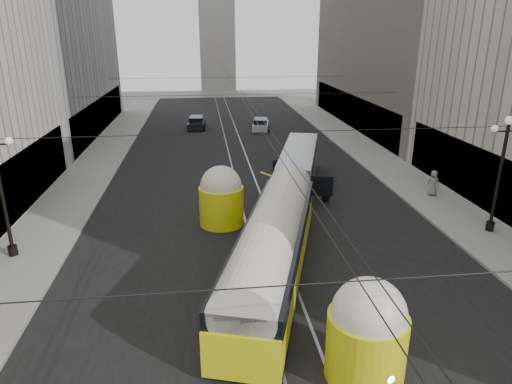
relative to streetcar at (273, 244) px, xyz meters
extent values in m
cube|color=black|center=(0.14, 17.98, -1.73)|extent=(20.00, 85.00, 0.02)
cube|color=gray|center=(-11.86, 21.48, -1.66)|extent=(4.00, 72.00, 0.15)
cube|color=gray|center=(12.14, 21.48, -1.66)|extent=(4.00, 72.00, 0.15)
cube|color=gray|center=(-0.61, 17.98, -1.73)|extent=(0.12, 85.00, 0.04)
cube|color=gray|center=(0.89, 17.98, -1.73)|extent=(0.12, 85.00, 0.04)
cube|color=black|center=(-13.91, 9.48, 0.27)|extent=(0.10, 18.00, 3.60)
cube|color=black|center=(-13.91, 33.48, 0.27)|extent=(0.10, 25.20, 3.60)
cube|color=black|center=(14.19, 7.48, 0.27)|extent=(0.10, 18.00, 3.60)
cube|color=black|center=(14.19, 33.48, 0.27)|extent=(0.10, 28.80, 3.60)
cube|color=#B2AFA8|center=(0.14, 65.48, 10.27)|extent=(6.00, 6.00, 24.00)
cylinder|color=black|center=(-12.46, 3.48, 1.42)|extent=(0.18, 0.18, 6.00)
cylinder|color=black|center=(-12.46, 3.48, -1.33)|extent=(0.44, 0.44, 0.50)
sphere|color=white|center=(-11.71, 3.48, 4.17)|extent=(0.36, 0.36, 0.36)
cylinder|color=black|center=(12.74, 3.48, 1.42)|extent=(0.18, 0.18, 6.00)
cylinder|color=black|center=(12.74, 3.48, -1.33)|extent=(0.44, 0.44, 0.50)
cylinder|color=black|center=(12.74, 3.48, 4.02)|extent=(1.60, 0.08, 0.08)
sphere|color=white|center=(12.74, 3.48, 4.57)|extent=(0.44, 0.44, 0.44)
sphere|color=white|center=(11.99, 3.48, 4.17)|extent=(0.36, 0.36, 0.36)
cylinder|color=black|center=(0.14, -10.52, 4.27)|extent=(25.00, 0.03, 0.03)
cylinder|color=black|center=(0.14, 3.48, 4.27)|extent=(25.00, 0.03, 0.03)
cylinder|color=black|center=(0.14, 17.48, 4.27)|extent=(25.00, 0.03, 0.03)
cylinder|color=black|center=(0.14, 31.48, 4.27)|extent=(25.00, 0.03, 0.03)
cylinder|color=black|center=(0.14, 21.48, 4.07)|extent=(0.03, 72.00, 0.03)
cylinder|color=black|center=(0.54, 21.48, 4.07)|extent=(0.03, 72.00, 0.03)
cube|color=yellow|center=(0.00, 0.00, -0.70)|extent=(6.50, 13.92, 1.67)
cube|color=black|center=(0.00, 0.00, -1.48)|extent=(6.38, 13.52, 0.30)
cube|color=black|center=(0.00, 0.00, 0.39)|extent=(6.46, 13.73, 0.84)
cylinder|color=silver|center=(0.00, 0.00, 0.68)|extent=(6.16, 13.63, 2.26)
cylinder|color=yellow|center=(2.00, -6.48, -0.60)|extent=(2.56, 2.56, 2.26)
sphere|color=silver|center=(2.00, -6.48, 0.58)|extent=(2.36, 2.36, 2.36)
cylinder|color=yellow|center=(-2.00, 6.49, -0.60)|extent=(2.56, 2.56, 2.26)
sphere|color=silver|center=(-2.00, 6.49, 0.58)|extent=(2.36, 2.36, 2.36)
sphere|color=#FFF2BF|center=(2.34, -7.58, -0.89)|extent=(0.36, 0.36, 0.36)
cube|color=#A6A7AB|center=(3.87, 13.03, -0.35)|extent=(5.10, 10.87, 2.67)
cube|color=black|center=(3.87, 13.03, 0.09)|extent=(5.01, 10.52, 0.98)
cube|color=black|center=(3.87, 7.75, -0.04)|extent=(1.99, 0.66, 1.25)
cylinder|color=black|center=(2.76, 9.46, -1.29)|extent=(0.30, 0.89, 0.89)
cylinder|color=black|center=(4.99, 9.46, -1.29)|extent=(0.30, 0.89, 0.89)
cylinder|color=black|center=(2.76, 16.61, -1.29)|extent=(0.30, 0.89, 0.89)
cylinder|color=black|center=(4.99, 16.61, -1.29)|extent=(0.30, 0.89, 0.89)
cube|color=silver|center=(3.64, 32.81, -1.29)|extent=(2.37, 4.34, 0.73)
cube|color=black|center=(3.64, 32.81, -0.78)|extent=(1.85, 2.48, 0.69)
cylinder|color=black|center=(2.88, 31.42, -1.44)|extent=(0.22, 0.58, 0.58)
cylinder|color=black|center=(4.40, 31.42, -1.44)|extent=(0.22, 0.58, 0.58)
cylinder|color=black|center=(2.88, 34.21, -1.44)|extent=(0.22, 0.58, 0.58)
cylinder|color=black|center=(4.40, 34.21, -1.44)|extent=(0.22, 0.58, 0.58)
cube|color=black|center=(-3.56, 34.60, -1.27)|extent=(2.16, 4.49, 0.77)
cube|color=black|center=(-3.56, 34.60, -0.72)|extent=(1.78, 2.52, 0.73)
cylinder|color=black|center=(-4.36, 33.12, -1.42)|extent=(0.22, 0.62, 0.62)
cylinder|color=black|center=(-2.75, 33.12, -1.42)|extent=(0.22, 0.62, 0.62)
cylinder|color=black|center=(-4.36, 36.08, -1.42)|extent=(0.22, 0.62, 0.62)
cylinder|color=black|center=(-2.75, 36.08, -1.42)|extent=(0.22, 0.62, 0.62)
imported|color=slate|center=(12.31, 9.33, -0.72)|extent=(0.92, 0.65, 1.73)
camera|label=1|loc=(-2.90, -18.06, 8.88)|focal=32.00mm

